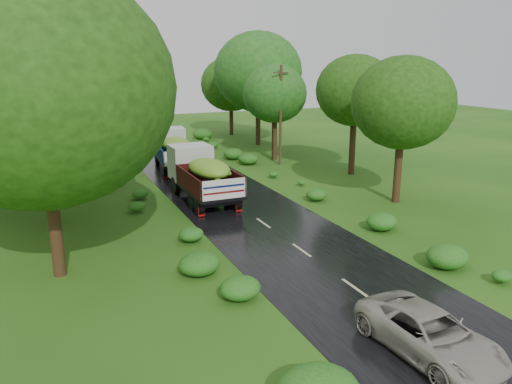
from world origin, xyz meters
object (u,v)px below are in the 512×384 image
truck_near (201,172)px  truck_far (173,148)px  car (429,334)px  utility_pole (281,115)px

truck_near → truck_far: truck_near is taller
truck_near → car: (1.00, -17.71, -1.00)m
truck_near → truck_far: bearing=85.4°
truck_far → car: bearing=-83.1°
truck_far → utility_pole: size_ratio=0.92×
truck_far → car: 26.72m
car → truck_far: bearing=86.9°
utility_pole → truck_near: bearing=-148.8°
truck_near → utility_pole: 11.50m
car → utility_pole: utility_pole is taller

